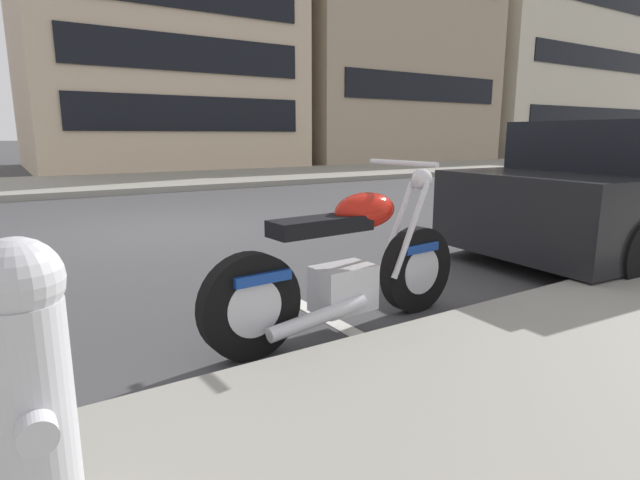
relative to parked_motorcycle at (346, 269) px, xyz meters
name	(u,v)px	position (x,y,z in m)	size (l,w,h in m)	color
ground_plane	(164,230)	(0.02, 4.31, -0.43)	(260.00, 260.00, 0.00)	#3D3D3F
sidewalk_far_curb	(429,168)	(12.02, 11.39, -0.36)	(120.00, 5.00, 0.14)	gray
parking_stall_stripe	(321,315)	(0.02, 0.32, -0.42)	(0.12, 2.20, 0.01)	silver
parked_motorcycle	(346,269)	(0.00, 0.00, 0.00)	(2.01, 0.62, 1.11)	black
parked_car_second_in_row	(634,191)	(4.00, 0.20, 0.26)	(4.16, 2.11, 1.42)	black
fire_hydrant	(30,382)	(-1.85, -1.06, 0.18)	(0.24, 0.36, 0.88)	#B7B7BC
townhouse_corner_block	(147,53)	(3.72, 18.68, 4.01)	(9.04, 10.07, 8.86)	beige
townhouse_behind_pole	(346,11)	(13.90, 19.55, 6.94)	(9.98, 11.80, 14.72)	tan
townhouse_mid_block	(539,72)	(27.35, 17.68, 4.66)	(14.91, 8.07, 10.18)	beige
townhouse_near_left	(624,68)	(40.86, 19.57, 6.03)	(10.11, 11.83, 12.92)	beige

